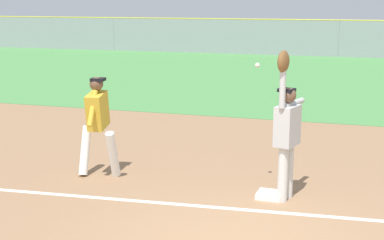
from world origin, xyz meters
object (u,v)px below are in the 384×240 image
object	(u,v)px
first_base	(270,195)
runner	(98,120)
parked_car_tan	(268,39)
parked_car_black	(361,41)
baseball	(257,65)
fielder	(287,128)

from	to	relation	value
first_base	runner	distance (m)	3.13
parked_car_tan	parked_car_black	size ratio (longest dim) A/B	0.98
runner	parked_car_tan	size ratio (longest dim) A/B	0.39
first_base	parked_car_black	world-z (taller)	parked_car_black
first_base	baseball	size ratio (longest dim) A/B	5.14
first_base	parked_car_tan	xyz separation A→B (m)	(-4.16, 24.62, 0.63)
fielder	parked_car_black	bearing A→B (deg)	-75.80
first_base	baseball	world-z (taller)	baseball
fielder	parked_car_tan	bearing A→B (deg)	-63.94
fielder	parked_car_black	distance (m)	24.68
parked_car_tan	parked_car_black	xyz separation A→B (m)	(5.15, 0.03, 0.00)
runner	parked_car_tan	bearing A→B (deg)	86.47
baseball	parked_car_tan	bearing A→B (deg)	99.02
first_base	fielder	distance (m)	1.10
fielder	baseball	world-z (taller)	fielder
fielder	parked_car_tan	xyz separation A→B (m)	(-4.38, 24.64, -0.45)
baseball	fielder	bearing A→B (deg)	-32.74
baseball	parked_car_black	distance (m)	24.40
first_base	fielder	world-z (taller)	fielder
first_base	parked_car_black	distance (m)	24.68
first_base	parked_car_black	xyz separation A→B (m)	(0.99, 24.65, 0.63)
fielder	parked_car_tan	world-z (taller)	fielder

